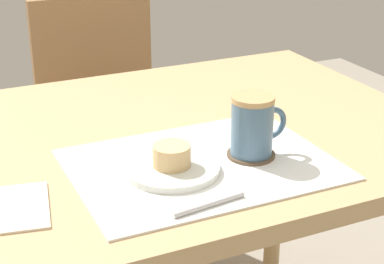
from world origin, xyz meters
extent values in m
cylinder|color=tan|center=(0.53, 0.35, 0.34)|extent=(0.05, 0.05, 0.68)
cube|color=tan|center=(0.00, 0.00, 0.69)|extent=(1.17, 0.80, 0.04)
cylinder|color=#997047|center=(0.31, 0.46, 0.21)|extent=(0.04, 0.04, 0.41)
cylinder|color=#997047|center=(-0.05, 0.46, 0.21)|extent=(0.04, 0.04, 0.41)
cylinder|color=#997047|center=(0.31, 0.81, 0.21)|extent=(0.04, 0.04, 0.41)
cylinder|color=#997047|center=(-0.05, 0.81, 0.21)|extent=(0.04, 0.04, 0.41)
cube|color=#997047|center=(0.13, 0.64, 0.43)|extent=(0.42, 0.42, 0.04)
cube|color=#997047|center=(0.13, 0.83, 0.64)|extent=(0.39, 0.03, 0.38)
cube|color=white|center=(0.03, -0.17, 0.71)|extent=(0.46, 0.34, 0.00)
cylinder|color=silver|center=(-0.03, -0.18, 0.72)|extent=(0.17, 0.17, 0.01)
cylinder|color=#E5BC7F|center=(-0.03, -0.18, 0.75)|extent=(0.07, 0.07, 0.04)
cylinder|color=brown|center=(0.13, -0.18, 0.72)|extent=(0.09, 0.09, 0.00)
cylinder|color=slate|center=(0.13, -0.18, 0.77)|extent=(0.08, 0.08, 0.10)
cylinder|color=tan|center=(0.13, -0.18, 0.83)|extent=(0.08, 0.08, 0.01)
torus|color=slate|center=(0.17, -0.18, 0.77)|extent=(0.06, 0.01, 0.06)
cylinder|color=silver|center=(-0.03, -0.32, 0.72)|extent=(0.13, 0.03, 0.01)
cube|color=silver|center=(-0.32, -0.18, 0.71)|extent=(0.18, 0.18, 0.00)
camera|label=1|loc=(-0.42, -1.10, 1.22)|focal=60.00mm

